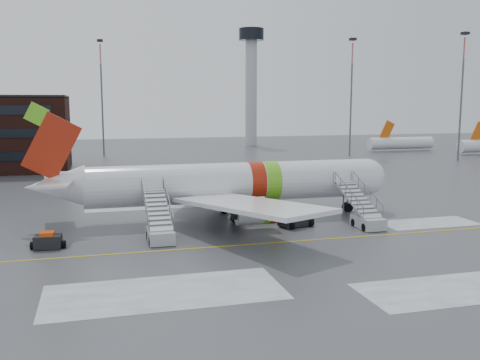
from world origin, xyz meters
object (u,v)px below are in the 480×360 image
object	(u,v)px
airstair_fwd	(364,215)
airstair_aft	(159,227)
airliner	(225,183)
baggage_tractor	(48,241)
pushback_tug	(294,218)

from	to	relation	value
airstair_fwd	airstair_aft	size ratio (longest dim) A/B	1.00
airliner	baggage_tractor	distance (m)	17.37
airstair_aft	pushback_tug	world-z (taller)	airstair_aft
airstair_fwd	airstair_aft	bearing A→B (deg)	180.00
baggage_tractor	airliner	bearing A→B (deg)	24.18
airliner	airstair_fwd	xyz separation A→B (m)	(11.36, -6.54, -2.35)
airstair_aft	baggage_tractor	distance (m)	8.58
baggage_tractor	airstair_fwd	bearing A→B (deg)	1.03
pushback_tug	baggage_tractor	distance (m)	20.95
airstair_fwd	baggage_tractor	world-z (taller)	airstair_fwd
airliner	baggage_tractor	size ratio (longest dim) A/B	13.32
airliner	airstair_aft	size ratio (longest dim) A/B	4.55
airstair_fwd	pushback_tug	world-z (taller)	airstair_fwd
airstair_aft	airstair_fwd	bearing A→B (deg)	0.00
pushback_tug	baggage_tractor	xyz separation A→B (m)	(-20.85, -2.07, -0.19)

